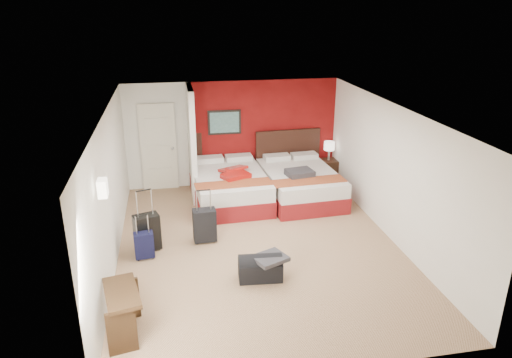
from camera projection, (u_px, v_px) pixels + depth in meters
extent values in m
plane|color=tan|center=(258.00, 245.00, 8.67)|extent=(6.50, 6.50, 0.00)
cube|color=white|center=(233.00, 134.00, 11.21)|extent=(5.00, 0.04, 2.50)
cube|color=white|center=(110.00, 192.00, 7.80)|extent=(0.04, 6.50, 2.50)
cube|color=black|center=(224.00, 122.00, 11.02)|extent=(0.78, 0.03, 0.58)
cube|color=white|center=(103.00, 188.00, 6.21)|extent=(0.12, 0.20, 0.24)
cube|color=maroon|center=(264.00, 132.00, 11.32)|extent=(3.50, 0.04, 2.50)
cube|color=silver|center=(192.00, 143.00, 10.45)|extent=(0.12, 1.20, 2.50)
cube|color=silver|center=(159.00, 147.00, 10.95)|extent=(0.82, 0.06, 2.05)
cube|color=white|center=(230.00, 188.00, 10.45)|extent=(1.66, 2.29, 0.67)
cube|color=white|center=(300.00, 185.00, 10.63)|extent=(1.65, 2.27, 0.66)
cube|color=#A0120D|center=(234.00, 173.00, 10.24)|extent=(0.84, 0.95, 0.10)
cube|color=#36353A|center=(300.00, 173.00, 10.19)|extent=(0.62, 0.53, 0.13)
cube|color=#331C11|center=(328.00, 171.00, 11.62)|extent=(0.42, 0.42, 0.57)
cylinder|color=beige|center=(329.00, 151.00, 11.44)|extent=(0.29, 0.29, 0.46)
cube|color=black|center=(147.00, 234.00, 8.40)|extent=(0.50, 0.39, 0.65)
cube|color=black|center=(205.00, 226.00, 8.71)|extent=(0.43, 0.28, 0.62)
cube|color=black|center=(144.00, 246.00, 8.16)|extent=(0.35, 0.24, 0.46)
cube|color=black|center=(260.00, 269.00, 7.57)|extent=(0.72, 0.43, 0.35)
cube|color=#38373C|center=(270.00, 258.00, 7.48)|extent=(0.62, 0.58, 0.07)
cube|color=#311E10|center=(124.00, 313.00, 6.23)|extent=(0.57, 0.89, 0.69)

